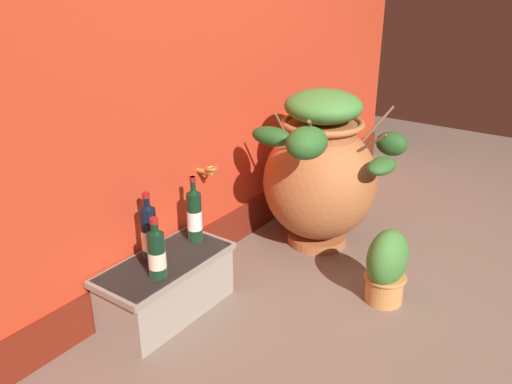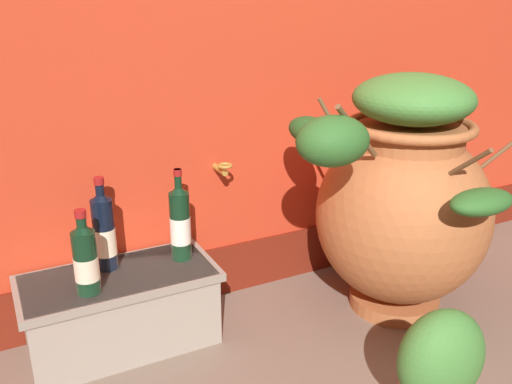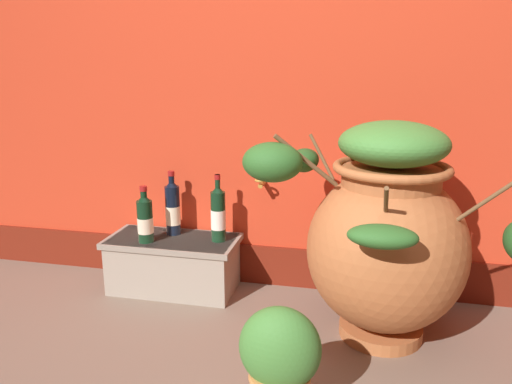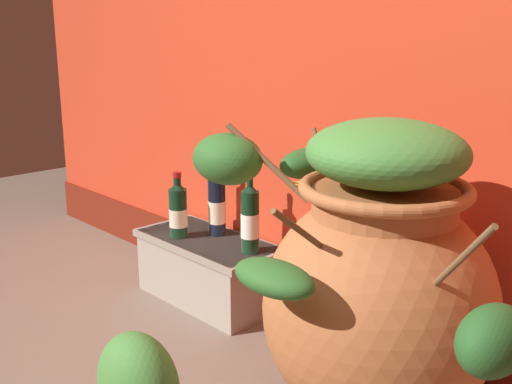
# 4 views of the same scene
# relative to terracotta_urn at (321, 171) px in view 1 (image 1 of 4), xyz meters

# --- Properties ---
(ground_plane) EXTENTS (7.00, 7.00, 0.00)m
(ground_plane) POSITION_rel_terracotta_urn_xyz_m (-0.47, -0.68, -0.47)
(ground_plane) COLOR #7A6656
(back_wall) EXTENTS (4.40, 0.33, 2.60)m
(back_wall) POSITION_rel_terracotta_urn_xyz_m (-0.47, 0.52, 0.82)
(back_wall) COLOR red
(back_wall) RESTS_ON ground_plane
(terracotta_urn) EXTENTS (1.09, 0.79, 0.94)m
(terracotta_urn) POSITION_rel_terracotta_urn_xyz_m (0.00, 0.00, 0.00)
(terracotta_urn) COLOR #B26638
(terracotta_urn) RESTS_ON ground_plane
(stone_ledge) EXTENTS (0.68, 0.33, 0.28)m
(stone_ledge) POSITION_rel_terracotta_urn_xyz_m (-1.05, 0.24, -0.31)
(stone_ledge) COLOR #9E9384
(stone_ledge) RESTS_ON ground_plane
(wine_bottle_left) EXTENTS (0.08, 0.08, 0.35)m
(wine_bottle_left) POSITION_rel_terracotta_urn_xyz_m (-0.81, 0.26, -0.04)
(wine_bottle_left) COLOR black
(wine_bottle_left) RESTS_ON stone_ledge
(wine_bottle_middle) EXTENTS (0.08, 0.08, 0.34)m
(wine_bottle_middle) POSITION_rel_terracotta_urn_xyz_m (-1.07, 0.31, -0.04)
(wine_bottle_middle) COLOR black
(wine_bottle_middle) RESTS_ON stone_ledge
(wine_bottle_right) EXTENTS (0.08, 0.08, 0.29)m
(wine_bottle_right) POSITION_rel_terracotta_urn_xyz_m (-1.16, 0.17, -0.06)
(wine_bottle_right) COLOR black
(wine_bottle_right) RESTS_ON stone_ledge
(potted_shrub) EXTENTS (0.28, 0.21, 0.39)m
(potted_shrub) POSITION_rel_terracotta_urn_xyz_m (-0.34, -0.58, -0.27)
(potted_shrub) COLOR #D68E4C
(potted_shrub) RESTS_ON ground_plane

